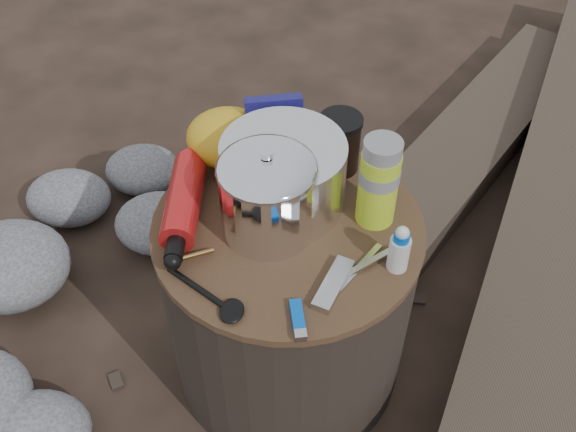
# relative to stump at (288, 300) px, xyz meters

# --- Properties ---
(ground) EXTENTS (60.00, 60.00, 0.00)m
(ground) POSITION_rel_stump_xyz_m (0.00, 0.00, -0.23)
(ground) COLOR #2E221A
(ground) RESTS_ON ground
(stump) EXTENTS (0.49, 0.49, 0.46)m
(stump) POSITION_rel_stump_xyz_m (0.00, 0.00, 0.00)
(stump) COLOR black
(stump) RESTS_ON ground
(rock_ring) EXTENTS (0.43, 0.93, 0.18)m
(rock_ring) POSITION_rel_stump_xyz_m (-0.52, 0.14, -0.14)
(rock_ring) COLOR #5E5E63
(rock_ring) RESTS_ON ground
(log_small) EXTENTS (0.84, 1.18, 0.10)m
(log_small) POSITION_rel_stump_xyz_m (0.48, 0.78, -0.18)
(log_small) COLOR #392E25
(log_small) RESTS_ON ground
(foil_windscreen) EXTENTS (0.23, 0.23, 0.14)m
(foil_windscreen) POSITION_rel_stump_xyz_m (-0.01, 0.06, 0.30)
(foil_windscreen) COLOR white
(foil_windscreen) RESTS_ON stump
(camping_pot) EXTENTS (0.17, 0.17, 0.17)m
(camping_pot) POSITION_rel_stump_xyz_m (-0.03, -0.01, 0.31)
(camping_pot) COLOR silver
(camping_pot) RESTS_ON stump
(fuel_bottle) EXTENTS (0.08, 0.27, 0.06)m
(fuel_bottle) POSITION_rel_stump_xyz_m (-0.19, 0.01, 0.26)
(fuel_bottle) COLOR red
(fuel_bottle) RESTS_ON stump
(thermos) EXTENTS (0.07, 0.07, 0.18)m
(thermos) POSITION_rel_stump_xyz_m (0.16, 0.04, 0.32)
(thermos) COLOR #B0D423
(thermos) RESTS_ON stump
(travel_mug) EXTENTS (0.08, 0.08, 0.12)m
(travel_mug) POSITION_rel_stump_xyz_m (0.08, 0.17, 0.29)
(travel_mug) COLOR black
(travel_mug) RESTS_ON stump
(stuff_sack) EXTENTS (0.17, 0.14, 0.11)m
(stuff_sack) POSITION_rel_stump_xyz_m (-0.13, 0.16, 0.28)
(stuff_sack) COLOR gold
(stuff_sack) RESTS_ON stump
(food_pouch) EXTENTS (0.11, 0.05, 0.14)m
(food_pouch) POSITION_rel_stump_xyz_m (-0.04, 0.18, 0.30)
(food_pouch) COLOR #151359
(food_pouch) RESTS_ON stump
(lighter) EXTENTS (0.04, 0.08, 0.01)m
(lighter) POSITION_rel_stump_xyz_m (0.03, -0.20, 0.23)
(lighter) COLOR #034EC0
(lighter) RESTS_ON stump
(multitool) EXTENTS (0.07, 0.12, 0.02)m
(multitool) POSITION_rel_stump_xyz_m (0.09, -0.13, 0.24)
(multitool) COLOR #BABAC0
(multitool) RESTS_ON stump
(pot_grabber) EXTENTS (0.12, 0.13, 0.01)m
(pot_grabber) POSITION_rel_stump_xyz_m (0.13, -0.09, 0.23)
(pot_grabber) COLOR #BABAC0
(pot_grabber) RESTS_ON stump
(spork) EXTENTS (0.15, 0.11, 0.01)m
(spork) POSITION_rel_stump_xyz_m (-0.13, -0.16, 0.23)
(spork) COLOR black
(spork) RESTS_ON stump
(squeeze_bottle) EXTENTS (0.04, 0.04, 0.09)m
(squeeze_bottle) POSITION_rel_stump_xyz_m (0.19, -0.08, 0.27)
(squeeze_bottle) COLOR silver
(squeeze_bottle) RESTS_ON stump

